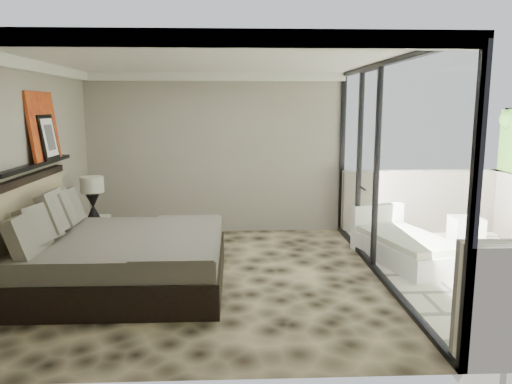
{
  "coord_description": "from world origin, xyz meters",
  "views": [
    {
      "loc": [
        0.34,
        -6.31,
        2.24
      ],
      "look_at": [
        0.62,
        0.4,
        1.08
      ],
      "focal_mm": 35.0,
      "sensor_mm": 36.0,
      "label": 1
    }
  ],
  "objects_px": {
    "nightstand": "(92,235)",
    "lounger": "(405,246)",
    "ottoman": "(466,231)",
    "bed": "(119,256)",
    "table_lamp": "(92,192)"
  },
  "relations": [
    {
      "from": "nightstand",
      "to": "lounger",
      "type": "xyz_separation_m",
      "value": [
        4.71,
        -0.75,
        -0.03
      ]
    },
    {
      "from": "nightstand",
      "to": "ottoman",
      "type": "height_order",
      "value": "nightstand"
    },
    {
      "from": "nightstand",
      "to": "ottoman",
      "type": "distance_m",
      "value": 5.98
    },
    {
      "from": "bed",
      "to": "lounger",
      "type": "xyz_separation_m",
      "value": [
        3.92,
        0.88,
        -0.17
      ]
    },
    {
      "from": "table_lamp",
      "to": "lounger",
      "type": "xyz_separation_m",
      "value": [
        4.67,
        -0.73,
        -0.72
      ]
    },
    {
      "from": "nightstand",
      "to": "table_lamp",
      "type": "xyz_separation_m",
      "value": [
        0.04,
        -0.02,
        0.68
      ]
    },
    {
      "from": "nightstand",
      "to": "lounger",
      "type": "bearing_deg",
      "value": 15.89
    },
    {
      "from": "table_lamp",
      "to": "bed",
      "type": "bearing_deg",
      "value": -65.23
    },
    {
      "from": "nightstand",
      "to": "table_lamp",
      "type": "distance_m",
      "value": 0.69
    },
    {
      "from": "table_lamp",
      "to": "lounger",
      "type": "bearing_deg",
      "value": -8.94
    },
    {
      "from": "bed",
      "to": "lounger",
      "type": "bearing_deg",
      "value": 12.64
    },
    {
      "from": "bed",
      "to": "ottoman",
      "type": "height_order",
      "value": "bed"
    },
    {
      "from": "table_lamp",
      "to": "lounger",
      "type": "relative_size",
      "value": 0.33
    },
    {
      "from": "nightstand",
      "to": "ottoman",
      "type": "xyz_separation_m",
      "value": [
        5.98,
        0.02,
        -0.02
      ]
    },
    {
      "from": "bed",
      "to": "table_lamp",
      "type": "xyz_separation_m",
      "value": [
        -0.74,
        1.61,
        0.55
      ]
    }
  ]
}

